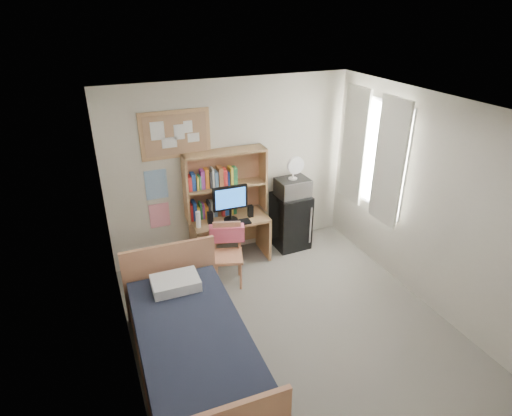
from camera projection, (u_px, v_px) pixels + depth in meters
name	position (u px, v px, depth m)	size (l,w,h in m)	color
floor	(295.00, 333.00, 5.02)	(3.60, 4.20, 0.02)	gray
ceiling	(307.00, 112.00, 3.87)	(3.60, 4.20, 0.02)	silver
wall_back	(232.00, 170.00, 6.19)	(3.60, 0.04, 2.60)	beige
wall_front	(457.00, 389.00, 2.70)	(3.60, 0.04, 2.60)	beige
wall_left	(122.00, 275.00, 3.82)	(0.04, 4.20, 2.60)	beige
wall_right	(435.00, 207.00, 5.07)	(0.04, 4.20, 2.60)	beige
window_unit	(372.00, 154.00, 5.92)	(0.10, 1.40, 1.70)	white
curtain_left	(389.00, 163.00, 5.57)	(0.04, 0.55, 1.70)	white
curtain_right	(354.00, 146.00, 6.24)	(0.04, 0.55, 1.70)	white
bulletin_board	(175.00, 134.00, 5.63)	(0.94, 0.03, 0.64)	#A07754
poster_wave	(156.00, 185.00, 5.82)	(0.30, 0.01, 0.42)	#2B6DAC
poster_japan	(160.00, 215.00, 6.02)	(0.28, 0.01, 0.36)	#DD274C
desk	(230.00, 239.00, 6.30)	(1.10, 0.55, 0.69)	tan
desk_chair	(228.00, 256.00, 5.72)	(0.43, 0.43, 0.86)	tan
mini_fridge	(290.00, 220.00, 6.63)	(0.51, 0.51, 0.86)	black
bed	(194.00, 353.00, 4.33)	(1.07, 2.14, 0.59)	black
hutch	(225.00, 183.00, 6.06)	(1.18, 0.30, 0.97)	tan
monitor	(230.00, 203.00, 5.98)	(0.50, 0.04, 0.53)	black
keyboard	(234.00, 223.00, 5.98)	(0.48, 0.15, 0.02)	black
speaker_left	(210.00, 218.00, 5.97)	(0.07, 0.07, 0.18)	black
speaker_right	(250.00, 211.00, 6.16)	(0.07, 0.07, 0.17)	black
water_bottle	(198.00, 219.00, 5.86)	(0.07, 0.07, 0.23)	white
hoodie	(227.00, 233.00, 5.79)	(0.48, 0.14, 0.23)	#F05B75
microwave	(292.00, 187.00, 6.37)	(0.47, 0.36, 0.27)	#BDBCC2
desk_fan	(293.00, 169.00, 6.24)	(0.26, 0.26, 0.32)	white
pillow	(176.00, 283.00, 4.80)	(0.52, 0.37, 0.13)	white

